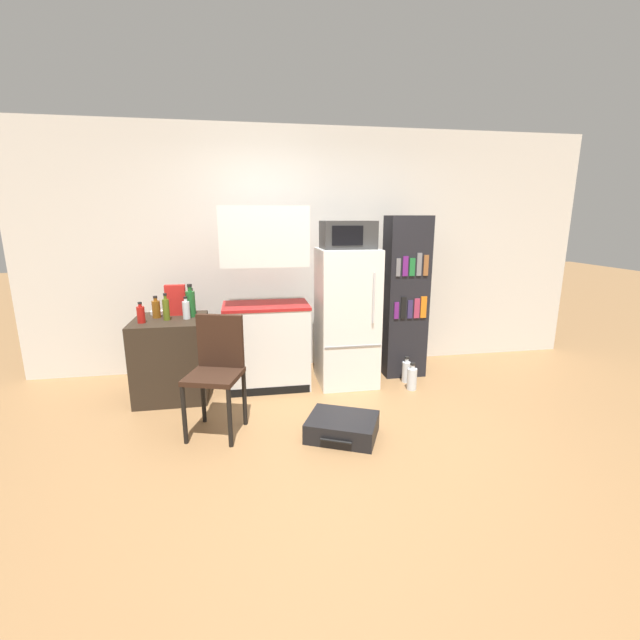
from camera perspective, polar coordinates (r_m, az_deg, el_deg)
The scene contains 19 objects.
ground_plane at distance 3.41m, azimuth 1.98°, elevation -16.71°, with size 24.00×24.00×0.00m, color olive.
wall_back at distance 4.96m, azimuth -0.46°, elevation 9.18°, with size 6.40×0.10×2.67m.
side_table at distance 4.41m, azimuth -19.10°, elevation -4.75°, with size 0.67×0.67×0.78m.
kitchen_hutch at distance 4.32m, azimuth -7.22°, elevation 1.56°, with size 0.85×0.52×1.82m.
refrigerator at distance 4.43m, azimuth 3.57°, elevation 0.35°, with size 0.59×0.60×1.41m.
microwave at distance 4.31m, azimuth 3.73°, elevation 11.27°, with size 0.52×0.37×0.27m.
bookshelf at distance 4.72m, azimuth 11.27°, elevation 2.95°, with size 0.45×0.32×1.73m.
bottle_clear_short at distance 4.24m, azimuth -17.41°, elevation 1.34°, with size 0.07×0.07×0.21m.
bottle_wine_dark at distance 4.44m, azimuth -16.72°, elevation 2.19°, with size 0.07×0.07×0.26m.
bottle_ketchup_red at distance 4.22m, azimuth -22.78°, elevation 0.72°, with size 0.07×0.07×0.19m.
bottle_amber_beer at distance 4.37m, azimuth -21.01°, elevation 1.42°, with size 0.08×0.08×0.21m.
bottle_olive_oil at distance 4.24m, azimuth -19.84°, elevation 1.41°, with size 0.06×0.06×0.25m.
bottle_green_tall at distance 4.30m, azimuth -16.86°, elevation 2.18°, with size 0.09×0.09×0.32m.
bowl at distance 4.54m, azimuth -20.92°, elevation 0.93°, with size 0.12×0.12×0.03m.
cereal_box at distance 4.42m, azimuth -18.69°, elevation 2.54°, with size 0.19×0.07×0.30m.
chair at distance 3.55m, azimuth -13.53°, elevation -5.61°, with size 0.50×0.51×0.95m.
suitcase_large_flat at distance 3.53m, azimuth 3.00°, elevation -14.06°, with size 0.67×0.62×0.16m.
water_bottle_front at distance 4.67m, azimuth 11.42°, elevation -6.71°, with size 0.09×0.09×0.28m.
water_bottle_middle at distance 4.49m, azimuth 12.17°, elevation -7.60°, with size 0.10×0.10×0.28m.
Camera 1 is at (-0.62, -2.87, 1.72)m, focal length 24.00 mm.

